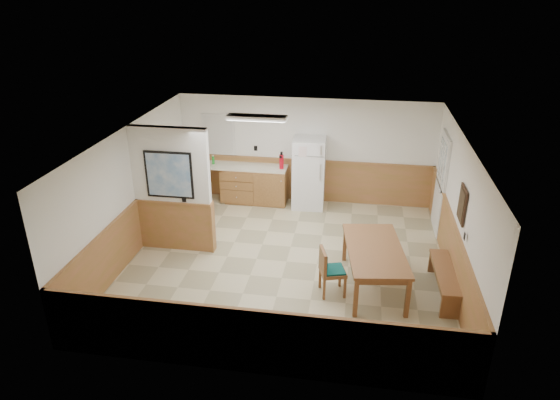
% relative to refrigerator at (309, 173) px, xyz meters
% --- Properties ---
extents(ground, '(6.00, 6.00, 0.00)m').
position_rel_refrigerator_xyz_m(ground, '(-0.13, -2.63, -0.83)').
color(ground, beige).
rests_on(ground, ground).
extents(ceiling, '(6.00, 6.00, 0.02)m').
position_rel_refrigerator_xyz_m(ceiling, '(-0.13, -2.63, 1.67)').
color(ceiling, white).
rests_on(ceiling, back_wall).
extents(back_wall, '(6.00, 0.02, 2.50)m').
position_rel_refrigerator_xyz_m(back_wall, '(-0.13, 0.37, 0.42)').
color(back_wall, white).
rests_on(back_wall, ground).
extents(right_wall, '(0.02, 6.00, 2.50)m').
position_rel_refrigerator_xyz_m(right_wall, '(2.87, -2.63, 0.42)').
color(right_wall, white).
rests_on(right_wall, ground).
extents(left_wall, '(0.02, 6.00, 2.50)m').
position_rel_refrigerator_xyz_m(left_wall, '(-3.13, -2.63, 0.42)').
color(left_wall, white).
rests_on(left_wall, ground).
extents(wainscot_back, '(6.00, 0.04, 1.00)m').
position_rel_refrigerator_xyz_m(wainscot_back, '(-0.13, 0.35, -0.33)').
color(wainscot_back, '#AE6745').
rests_on(wainscot_back, ground).
extents(wainscot_right, '(0.04, 6.00, 1.00)m').
position_rel_refrigerator_xyz_m(wainscot_right, '(2.85, -2.63, -0.33)').
color(wainscot_right, '#AE6745').
rests_on(wainscot_right, ground).
extents(wainscot_left, '(0.04, 6.00, 1.00)m').
position_rel_refrigerator_xyz_m(wainscot_left, '(-3.11, -2.63, -0.33)').
color(wainscot_left, '#AE6745').
rests_on(wainscot_left, ground).
extents(partition_wall, '(1.50, 0.20, 2.50)m').
position_rel_refrigerator_xyz_m(partition_wall, '(-2.38, -2.43, 0.40)').
color(partition_wall, white).
rests_on(partition_wall, ground).
extents(kitchen_counter, '(2.20, 0.61, 1.00)m').
position_rel_refrigerator_xyz_m(kitchen_counter, '(-1.33, 0.05, -0.37)').
color(kitchen_counter, '#A06E38').
rests_on(kitchen_counter, ground).
extents(exterior_door, '(0.07, 1.02, 2.15)m').
position_rel_refrigerator_xyz_m(exterior_door, '(2.84, -0.73, 0.22)').
color(exterior_door, white).
rests_on(exterior_door, ground).
extents(kitchen_window, '(0.80, 0.04, 1.00)m').
position_rel_refrigerator_xyz_m(kitchen_window, '(-2.23, 0.35, 0.72)').
color(kitchen_window, white).
rests_on(kitchen_window, back_wall).
extents(wall_painting, '(0.04, 0.50, 0.60)m').
position_rel_refrigerator_xyz_m(wall_painting, '(2.84, -2.93, 0.72)').
color(wall_painting, '#332014').
rests_on(wall_painting, right_wall).
extents(fluorescent_fixture, '(1.20, 0.30, 0.09)m').
position_rel_refrigerator_xyz_m(fluorescent_fixture, '(-0.93, -1.33, 1.61)').
color(fluorescent_fixture, white).
rests_on(fluorescent_fixture, ceiling).
extents(refrigerator, '(0.76, 0.73, 1.66)m').
position_rel_refrigerator_xyz_m(refrigerator, '(0.00, 0.00, 0.00)').
color(refrigerator, white).
rests_on(refrigerator, ground).
extents(dining_table, '(1.19, 1.98, 0.75)m').
position_rel_refrigerator_xyz_m(dining_table, '(1.48, -3.20, -0.17)').
color(dining_table, '#945936').
rests_on(dining_table, ground).
extents(dining_bench, '(0.36, 1.49, 0.45)m').
position_rel_refrigerator_xyz_m(dining_bench, '(2.67, -3.24, -0.49)').
color(dining_bench, '#945936').
rests_on(dining_bench, ground).
extents(dining_chair, '(0.66, 0.53, 0.85)m').
position_rel_refrigerator_xyz_m(dining_chair, '(0.72, -3.55, -0.34)').
color(dining_chair, '#945936').
rests_on(dining_chair, ground).
extents(fire_extinguisher, '(0.13, 0.13, 0.41)m').
position_rel_refrigerator_xyz_m(fire_extinguisher, '(-0.65, 0.01, 0.25)').
color(fire_extinguisher, red).
rests_on(fire_extinguisher, kitchen_counter).
extents(soap_bottle, '(0.08, 0.08, 0.19)m').
position_rel_refrigerator_xyz_m(soap_bottle, '(-2.30, 0.06, 0.16)').
color(soap_bottle, green).
rests_on(soap_bottle, kitchen_counter).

